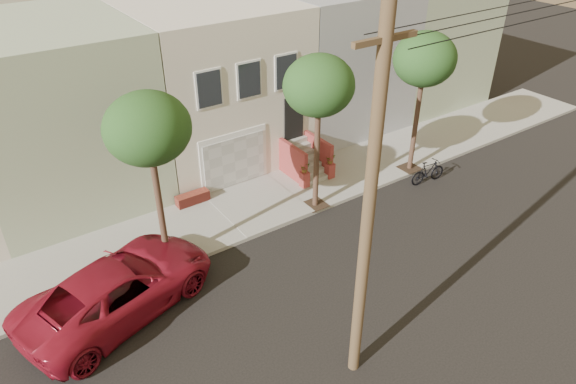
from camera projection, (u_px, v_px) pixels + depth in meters
ground at (359, 267)px, 18.33m from camera, size 90.00×90.00×0.00m
sidewalk at (276, 198)px, 22.04m from camera, size 40.00×3.70×0.15m
house_row at (206, 78)px, 24.25m from camera, size 33.10×11.70×7.00m
tree_left at (148, 130)px, 15.64m from camera, size 2.70×2.57×6.30m
tree_mid at (319, 87)px, 18.77m from camera, size 2.70×2.57×6.30m
tree_right at (425, 60)px, 21.42m from camera, size 2.70×2.57×6.30m
pickup_truck at (119, 288)px, 16.11m from camera, size 6.90×4.72×1.75m
motorcycle at (428, 172)px, 23.00m from camera, size 1.86×0.71×1.09m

